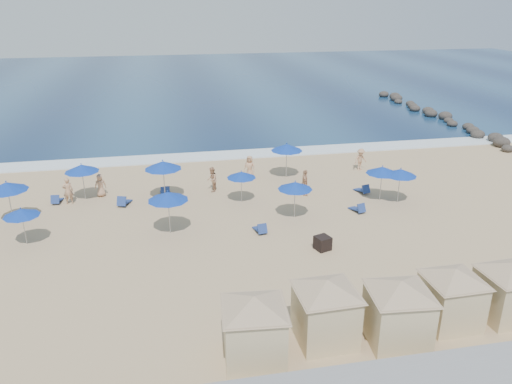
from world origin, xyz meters
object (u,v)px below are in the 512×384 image
beachgoer_0 (68,191)px  beachgoer_3 (361,159)px  umbrella_8 (382,170)px  beachgoer_2 (305,183)px  cabana_0 (254,320)px  cabana_3 (453,289)px  cabana_1 (326,302)px  beachgoer_5 (100,185)px  umbrella_2 (82,168)px  umbrella_9 (401,172)px  umbrella_0 (7,186)px  umbrella_1 (21,212)px  umbrella_3 (168,196)px  cabana_4 (509,283)px  umbrella_4 (163,165)px  cabana_2 (399,303)px  umbrella_5 (241,175)px  trash_bin (323,243)px  umbrella_7 (287,147)px  rock_jetty (436,115)px  beachgoer_4 (250,167)px  umbrella_6 (295,186)px  beachgoer_1 (212,179)px

beachgoer_0 → beachgoer_3: bearing=176.3°
umbrella_8 → beachgoer_2: bearing=159.0°
cabana_0 → cabana_3: cabana_0 is taller
cabana_1 → beachgoer_5: size_ratio=3.01×
umbrella_2 → umbrella_9: size_ratio=1.06×
umbrella_0 → umbrella_1: size_ratio=1.24×
umbrella_3 → umbrella_9: 14.77m
cabana_4 → umbrella_4: bearing=130.5°
cabana_2 → beachgoer_0: cabana_2 is taller
umbrella_8 → umbrella_0: bearing=177.9°
beachgoer_2 → beachgoer_3: size_ratio=1.06×
beachgoer_2 → cabana_4: bearing=-154.3°
cabana_3 → umbrella_8: 13.28m
cabana_1 → umbrella_9: size_ratio=1.98×
umbrella_5 → beachgoer_5: size_ratio=1.38×
trash_bin → umbrella_1: umbrella_1 is taller
umbrella_4 → beachgoer_3: (14.92, 3.21, -1.52)m
cabana_2 → cabana_3: size_ratio=1.05×
cabana_0 → umbrella_7: size_ratio=1.77×
rock_jetty → beachgoer_2: (-20.65, -19.32, 0.53)m
beachgoer_2 → beachgoer_4: 4.96m
cabana_1 → umbrella_8: cabana_1 is taller
umbrella_5 → cabana_3: bearing=-67.0°
umbrella_5 → umbrella_9: umbrella_9 is taller
cabana_0 → beachgoer_5: bearing=111.5°
beachgoer_3 → umbrella_1: bearing=-178.1°
beachgoer_0 → trash_bin: bearing=135.7°
cabana_3 → beachgoer_2: size_ratio=2.49×
trash_bin → umbrella_1: 15.98m
umbrella_1 → rock_jetty: bearing=31.9°
cabana_2 → umbrella_6: cabana_2 is taller
trash_bin → beachgoer_1: (-4.76, 9.57, 0.49)m
umbrella_0 → umbrella_5: umbrella_0 is taller
umbrella_6 → beachgoer_0: bearing=160.2°
trash_bin → cabana_0: bearing=-142.3°
cabana_3 → beachgoer_1: 18.41m
beachgoer_3 → beachgoer_4: (-8.73, -0.37, 0.03)m
beachgoer_3 → umbrella_6: bearing=-152.0°
trash_bin → umbrella_2: (-13.14, 9.70, 1.80)m
rock_jetty → beachgoer_2: bearing=-136.9°
umbrella_0 → cabana_0: bearing=-50.8°
rock_jetty → umbrella_1: size_ratio=12.39×
cabana_1 → umbrella_6: 11.54m
umbrella_0 → umbrella_1: 3.36m
umbrella_4 → beachgoer_3: bearing=12.1°
beachgoer_1 → beachgoer_5: bearing=-81.9°
cabana_2 → umbrella_9: 14.54m
umbrella_4 → beachgoer_2: (9.21, -1.10, -1.47)m
umbrella_2 → beachgoer_2: 14.58m
umbrella_3 → umbrella_4: umbrella_4 is taller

